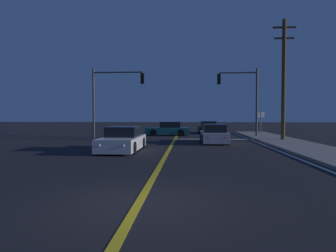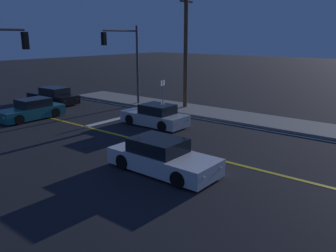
# 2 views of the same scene
# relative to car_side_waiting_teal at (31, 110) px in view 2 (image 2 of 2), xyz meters

# --- Properties ---
(sidewalk_right) EXTENTS (3.20, 35.04, 0.15)m
(sidewalk_right) POSITION_rel_car_side_waiting_teal_xyz_m (8.80, -12.73, -0.51)
(sidewalk_right) COLOR gray
(sidewalk_right) RESTS_ON ground
(lane_line_center) EXTENTS (0.20, 33.10, 0.01)m
(lane_line_center) POSITION_rel_car_side_waiting_teal_xyz_m (0.86, -12.73, -0.58)
(lane_line_center) COLOR gold
(lane_line_center) RESTS_ON ground
(lane_line_edge_right) EXTENTS (0.16, 33.10, 0.01)m
(lane_line_edge_right) POSITION_rel_car_side_waiting_teal_xyz_m (6.95, -12.73, -0.58)
(lane_line_edge_right) COLOR silver
(lane_line_edge_right) RESTS_ON ground
(stop_bar) EXTENTS (6.33, 0.50, 0.01)m
(stop_bar) POSITION_rel_car_side_waiting_teal_xyz_m (4.03, -4.50, -0.58)
(stop_bar) COLOR silver
(stop_bar) RESTS_ON ground
(car_side_waiting_teal) EXTENTS (4.31, 1.92, 1.34)m
(car_side_waiting_teal) POSITION_rel_car_side_waiting_teal_xyz_m (0.00, 0.00, 0.00)
(car_side_waiting_teal) COLOR #195960
(car_side_waiting_teal) RESTS_ON ground
(car_parked_curb_black) EXTENTS (2.03, 4.76, 1.34)m
(car_parked_curb_black) POSITION_rel_car_side_waiting_teal_xyz_m (4.08, 3.65, 0.00)
(car_parked_curb_black) COLOR black
(car_parked_curb_black) RESTS_ON ground
(car_lead_oncoming_white) EXTENTS (2.03, 4.72, 1.34)m
(car_lead_oncoming_white) POSITION_rel_car_side_waiting_teal_xyz_m (-1.68, -12.67, 0.00)
(car_lead_oncoming_white) COLOR silver
(car_lead_oncoming_white) RESTS_ON ground
(car_mid_block_silver) EXTENTS (1.88, 4.27, 1.34)m
(car_mid_block_silver) POSITION_rel_car_side_waiting_teal_xyz_m (3.79, -7.60, -0.00)
(car_mid_block_silver) COLOR #B2B5BA
(car_mid_block_silver) RESTS_ON ground
(traffic_signal_near_right) EXTENTS (3.56, 0.28, 6.14)m
(traffic_signal_near_right) POSITION_rel_car_side_waiting_teal_xyz_m (6.79, -2.20, 3.48)
(traffic_signal_near_right) COLOR #38383D
(traffic_signal_near_right) RESTS_ON ground
(utility_pole_right) EXTENTS (1.70, 0.30, 9.13)m
(utility_pole_right) POSITION_rel_car_side_waiting_teal_xyz_m (9.10, -6.03, 4.17)
(utility_pole_right) COLOR #4C3823
(utility_pole_right) RESTS_ON ground
(street_sign_corner) EXTENTS (0.56, 0.12, 2.26)m
(street_sign_corner) POSITION_rel_car_side_waiting_teal_xyz_m (7.70, -5.00, 0.95)
(street_sign_corner) COLOR slate
(street_sign_corner) RESTS_ON ground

